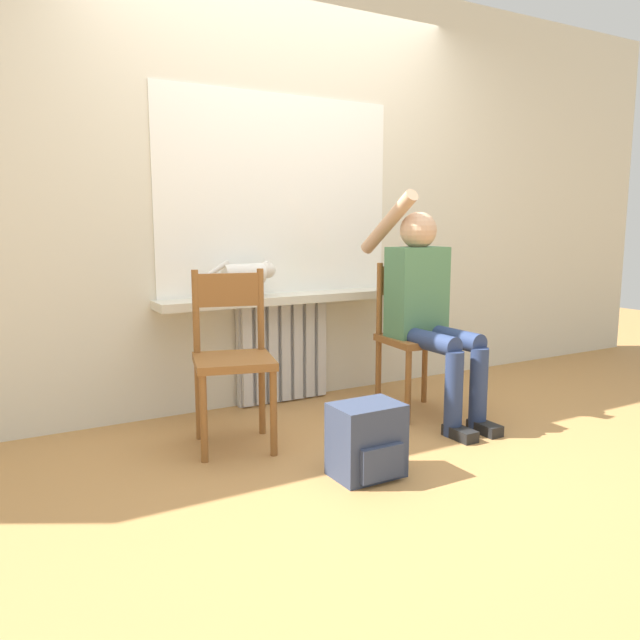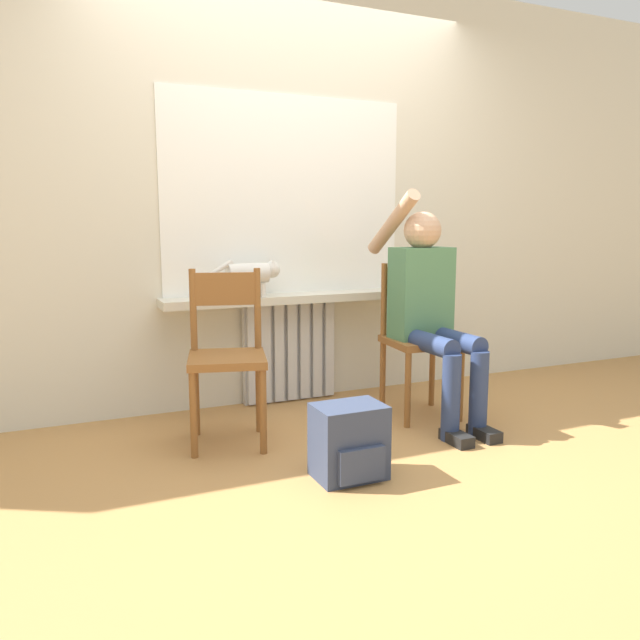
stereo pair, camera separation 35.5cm
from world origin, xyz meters
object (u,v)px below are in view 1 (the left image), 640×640
Objects in this scene: person at (427,302)px; cat at (248,274)px; chair_right at (414,335)px; backpack at (367,441)px; chair_left at (233,355)px.

cat is at bearing 145.21° from person.
person is (-0.00, -0.12, 0.21)m from chair_right.
person is at bearing 35.47° from backpack.
person reaches higher than chair_left.
chair_left is at bearing -121.94° from cat.
chair_right is at bearing 88.15° from person.
chair_left is 0.68m from cat.
person reaches higher than chair_right.
cat is 1.35× the size of backpack.
person is at bearing -86.48° from chair_right.
chair_right is 1.98× the size of cat.
chair_left reaches higher than backpack.
person reaches higher than backpack.
person is 1.07m from cat.
cat reaches higher than backpack.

